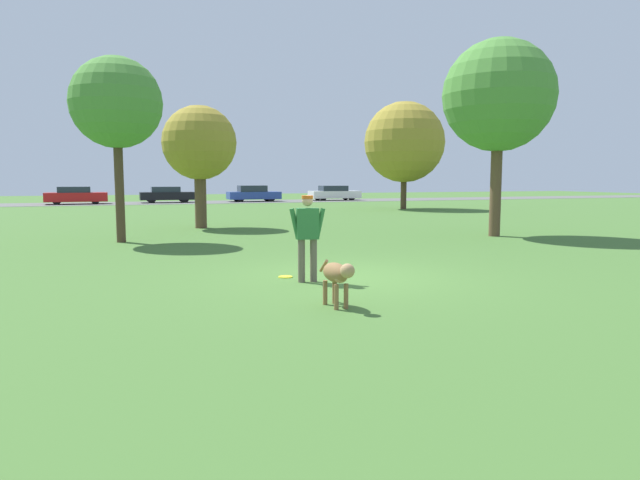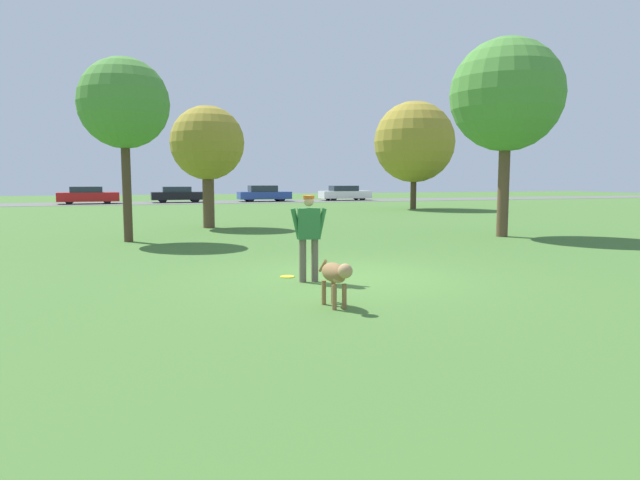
# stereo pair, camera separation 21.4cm
# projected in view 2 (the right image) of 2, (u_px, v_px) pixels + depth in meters

# --- Properties ---
(ground_plane) EXTENTS (120.00, 120.00, 0.00)m
(ground_plane) POSITION_uv_depth(u_px,v_px,m) (347.00, 277.00, 11.12)
(ground_plane) COLOR #426B2D
(far_road_strip) EXTENTS (120.00, 6.00, 0.01)m
(far_road_strip) POSITION_uv_depth(u_px,v_px,m) (182.00, 203.00, 45.34)
(far_road_strip) COLOR #5B5B59
(far_road_strip) RESTS_ON ground_plane
(person) EXTENTS (0.68, 0.29, 1.61)m
(person) POSITION_uv_depth(u_px,v_px,m) (309.00, 231.00, 10.55)
(person) COLOR #665B4C
(person) RESTS_ON ground_plane
(dog) EXTENTS (0.35, 1.04, 0.71)m
(dog) POSITION_uv_depth(u_px,v_px,m) (336.00, 275.00, 8.49)
(dog) COLOR olive
(dog) RESTS_ON ground_plane
(frisbee) EXTENTS (0.28, 0.28, 0.02)m
(frisbee) POSITION_uv_depth(u_px,v_px,m) (287.00, 277.00, 11.16)
(frisbee) COLOR yellow
(frisbee) RESTS_ON ground_plane
(tree_near_left) EXTENTS (2.69, 2.69, 5.50)m
(tree_near_left) POSITION_uv_depth(u_px,v_px,m) (124.00, 104.00, 16.96)
(tree_near_left) COLOR #4C3826
(tree_near_left) RESTS_ON ground_plane
(tree_near_right) EXTENTS (3.65, 3.65, 6.44)m
(tree_near_right) POSITION_uv_depth(u_px,v_px,m) (507.00, 96.00, 18.47)
(tree_near_right) COLOR brown
(tree_near_right) RESTS_ON ground_plane
(tree_mid_center) EXTENTS (2.85, 2.85, 4.71)m
(tree_mid_center) POSITION_uv_depth(u_px,v_px,m) (207.00, 144.00, 21.98)
(tree_mid_center) COLOR brown
(tree_mid_center) RESTS_ON ground_plane
(tree_far_right) EXTENTS (5.00, 5.00, 6.68)m
(tree_far_right) POSITION_uv_depth(u_px,v_px,m) (414.00, 142.00, 35.35)
(tree_far_right) COLOR #4C3826
(tree_far_right) RESTS_ON ground_plane
(parked_car_red) EXTENTS (4.44, 2.01, 1.31)m
(parked_car_red) POSITION_uv_depth(u_px,v_px,m) (88.00, 195.00, 42.96)
(parked_car_red) COLOR red
(parked_car_red) RESTS_ON ground_plane
(parked_car_black) EXTENTS (4.21, 1.69, 1.27)m
(parked_car_black) POSITION_uv_depth(u_px,v_px,m) (178.00, 194.00, 45.48)
(parked_car_black) COLOR black
(parked_car_black) RESTS_ON ground_plane
(parked_car_blue) EXTENTS (4.33, 1.77, 1.34)m
(parked_car_blue) POSITION_uv_depth(u_px,v_px,m) (264.00, 194.00, 47.50)
(parked_car_blue) COLOR #284293
(parked_car_blue) RESTS_ON ground_plane
(parked_car_white) EXTENTS (4.43, 1.79, 1.29)m
(parked_car_white) POSITION_uv_depth(u_px,v_px,m) (345.00, 193.00, 49.97)
(parked_car_white) COLOR white
(parked_car_white) RESTS_ON ground_plane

